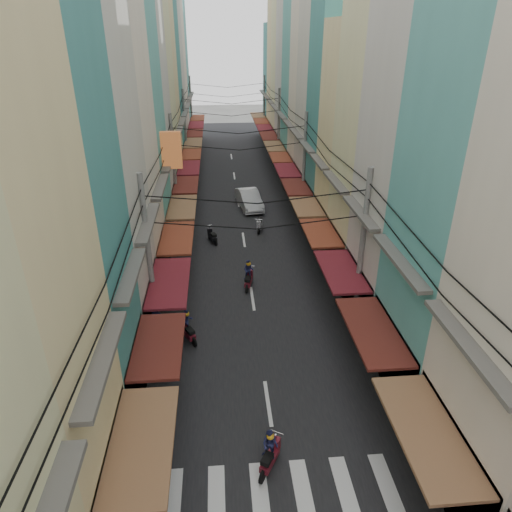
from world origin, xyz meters
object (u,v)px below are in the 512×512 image
white_car (249,208)px  bicycle (459,410)px  market_umbrella (409,341)px  traffic_sign (440,446)px

white_car → bicycle: (6.62, -23.56, 0.00)m
bicycle → white_car: bearing=40.5°
white_car → market_umbrella: size_ratio=2.31×
white_car → bicycle: bearing=-82.9°
traffic_sign → bicycle: bearing=50.9°
market_umbrella → traffic_sign: traffic_sign is taller
white_car → bicycle: 24.47m
market_umbrella → traffic_sign: 5.37m
white_car → bicycle: white_car is taller
bicycle → market_umbrella: market_umbrella is taller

